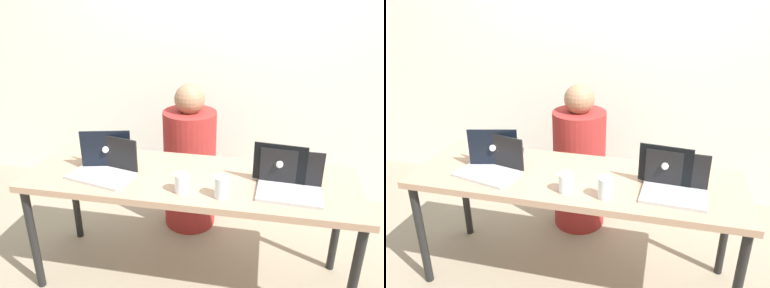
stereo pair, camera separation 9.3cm
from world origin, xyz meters
TOP-DOWN VIEW (x-y plane):
  - ground_plane at (0.00, 0.00)m, footprint 12.00×12.00m
  - back_wall at (0.00, 1.28)m, footprint 5.01×0.10m
  - desk at (0.00, 0.00)m, footprint 1.93×0.63m
  - person_at_center at (-0.13, 0.62)m, footprint 0.49×0.49m
  - laptop_front_left at (-0.50, -0.07)m, footprint 0.40×0.30m
  - laptop_back_right at (0.51, 0.09)m, footprint 0.31×0.29m
  - laptop_front_right at (0.56, -0.07)m, footprint 0.35×0.26m
  - laptop_back_left at (-0.53, 0.08)m, footprint 0.35×0.32m
  - water_glass_right at (0.21, -0.19)m, footprint 0.08×0.08m
  - water_glass_center at (-0.01, -0.18)m, footprint 0.08×0.08m

SIDE VIEW (x-z plane):
  - ground_plane at x=0.00m, z-range 0.00..0.00m
  - person_at_center at x=-0.13m, z-range -0.06..1.07m
  - desk at x=0.00m, z-range 0.30..1.04m
  - water_glass_center at x=-0.01m, z-range 0.73..0.84m
  - laptop_front_right at x=0.56m, z-range 0.68..0.90m
  - laptop_front_left at x=-0.50m, z-range 0.68..0.90m
  - water_glass_right at x=0.21m, z-range 0.73..0.85m
  - laptop_back_right at x=0.51m, z-range 0.67..0.91m
  - laptop_back_left at x=-0.53m, z-range 0.67..0.92m
  - back_wall at x=0.00m, z-range 0.00..2.37m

